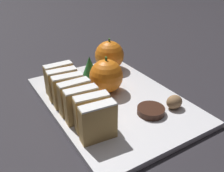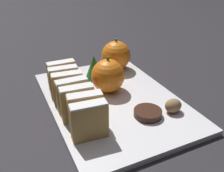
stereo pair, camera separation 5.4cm
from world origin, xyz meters
name	(u,v)px [view 2 (the right image)]	position (x,y,z in m)	size (l,w,h in m)	color
ground_plane	(112,102)	(0.00, 0.00, 0.00)	(6.00, 6.00, 0.00)	#28262B
serving_platter	(112,100)	(0.00, 0.00, 0.01)	(0.27, 0.38, 0.01)	white
stollen_slice_front	(89,121)	(-0.09, -0.10, 0.05)	(0.07, 0.03, 0.07)	tan
stollen_slice_second	(86,111)	(-0.09, -0.07, 0.05)	(0.07, 0.03, 0.07)	tan
stollen_slice_third	(77,103)	(-0.09, -0.04, 0.05)	(0.07, 0.03, 0.07)	tan
stollen_slice_fourth	(72,95)	(-0.09, -0.01, 0.05)	(0.06, 0.02, 0.07)	tan
stollen_slice_fifth	(68,88)	(-0.09, 0.02, 0.05)	(0.07, 0.03, 0.07)	tan
stollen_slice_sixth	(64,82)	(-0.09, 0.05, 0.05)	(0.07, 0.03, 0.07)	tan
stollen_slice_back	(62,76)	(-0.09, 0.09, 0.05)	(0.06, 0.02, 0.07)	tan
orange_near	(108,76)	(0.01, 0.03, 0.05)	(0.08, 0.08, 0.09)	orange
orange_far	(116,55)	(0.08, 0.14, 0.05)	(0.08, 0.08, 0.09)	orange
walnut	(173,106)	(0.09, -0.10, 0.03)	(0.04, 0.03, 0.03)	#8E6B47
chocolate_cookie	(148,113)	(0.03, -0.09, 0.02)	(0.06, 0.06, 0.01)	#381E14
evergreen_sprig	(94,67)	(0.00, 0.11, 0.04)	(0.05, 0.05, 0.06)	#23662D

